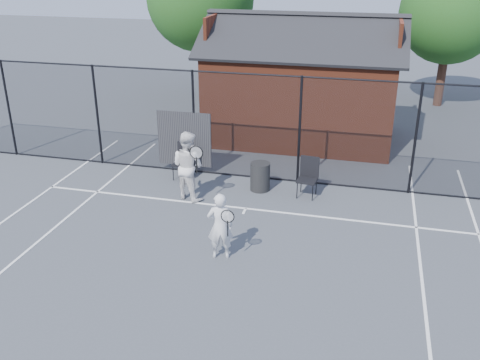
% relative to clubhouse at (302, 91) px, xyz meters
% --- Properties ---
extents(ground, '(80.00, 80.00, 0.00)m').
position_rel_clubhouse_xyz_m(ground, '(-0.50, -9.00, -1.61)').
color(ground, '#474C51').
rests_on(ground, ground).
extents(court_lines, '(11.02, 18.00, 0.01)m').
position_rel_clubhouse_xyz_m(court_lines, '(-0.50, -10.32, -1.60)').
color(court_lines, white).
rests_on(court_lines, ground).
extents(fence, '(22.04, 3.00, 3.00)m').
position_rel_clubhouse_xyz_m(fence, '(-0.80, -4.00, -0.16)').
color(fence, black).
rests_on(fence, ground).
extents(clubhouse, '(6.50, 4.36, 4.19)m').
position_rel_clubhouse_xyz_m(clubhouse, '(0.00, 0.00, 0.00)').
color(clubhouse, maroon).
rests_on(clubhouse, ground).
extents(tree_right, '(3.97, 3.97, 5.70)m').
position_rel_clubhouse_xyz_m(tree_right, '(5.00, 5.50, 2.10)').
color(tree_right, '#341D15').
rests_on(tree_right, ground).
extents(player_front, '(0.69, 0.55, 1.47)m').
position_rel_clubhouse_xyz_m(player_front, '(-0.48, -8.36, -0.87)').
color(player_front, silver).
rests_on(player_front, ground).
extents(player_back, '(1.08, 0.97, 1.82)m').
position_rel_clubhouse_xyz_m(player_back, '(-2.10, -5.73, -0.70)').
color(player_back, white).
rests_on(player_back, ground).
extents(chair_left, '(0.56, 0.58, 1.01)m').
position_rel_clubhouse_xyz_m(chair_left, '(-2.68, -4.58, -1.10)').
color(chair_left, black).
rests_on(chair_left, ground).
extents(chair_right, '(0.55, 0.57, 1.03)m').
position_rel_clubhouse_xyz_m(chair_right, '(0.88, -4.90, -1.09)').
color(chair_right, black).
rests_on(chair_right, ground).
extents(waste_bin, '(0.55, 0.55, 0.77)m').
position_rel_clubhouse_xyz_m(waste_bin, '(-0.40, -4.78, -1.22)').
color(waste_bin, black).
rests_on(waste_bin, ground).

